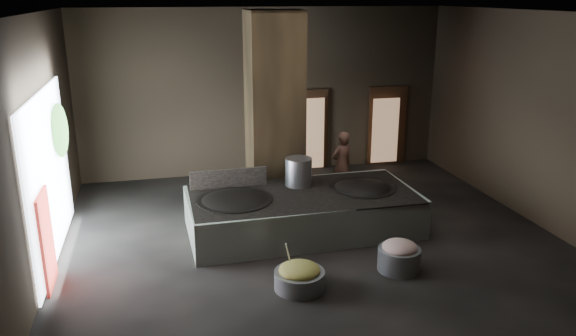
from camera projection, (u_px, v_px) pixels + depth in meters
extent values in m
cube|color=black|center=(308.00, 236.00, 11.82)|extent=(10.00, 9.00, 0.10)
cube|color=black|center=(311.00, 9.00, 10.45)|extent=(10.00, 9.00, 0.10)
cube|color=black|center=(265.00, 92.00, 15.36)|extent=(10.00, 0.10, 4.50)
cube|color=black|center=(408.00, 213.00, 6.91)|extent=(10.00, 0.10, 4.50)
cube|color=black|center=(37.00, 145.00, 10.02)|extent=(0.10, 9.00, 4.50)
cube|color=black|center=(532.00, 117.00, 12.25)|extent=(0.10, 9.00, 4.50)
cube|color=black|center=(274.00, 111.00, 12.83)|extent=(1.20, 1.20, 4.50)
cube|color=beige|center=(302.00, 212.00, 11.86)|extent=(4.82, 2.40, 0.83)
cube|color=black|center=(303.00, 194.00, 11.74)|extent=(4.65, 2.23, 0.03)
ellipsoid|color=black|center=(234.00, 204.00, 11.39)|extent=(1.50, 1.50, 0.41)
cylinder|color=black|center=(234.00, 200.00, 11.37)|extent=(1.53, 1.53, 0.05)
ellipsoid|color=black|center=(362.00, 191.00, 12.10)|extent=(1.40, 1.40, 0.39)
cylinder|color=black|center=(363.00, 188.00, 12.08)|extent=(1.43, 1.43, 0.05)
cylinder|color=silver|center=(298.00, 172.00, 12.17)|extent=(0.58, 0.58, 0.62)
cube|color=black|center=(229.00, 179.00, 12.05)|extent=(1.66, 0.11, 0.41)
imported|color=brown|center=(342.00, 165.00, 13.72)|extent=(0.70, 0.58, 1.65)
cylinder|color=gray|center=(299.00, 280.00, 9.57)|extent=(0.97, 0.97, 0.32)
ellipsoid|color=olive|center=(300.00, 270.00, 9.52)|extent=(0.71, 0.71, 0.22)
cylinder|color=silver|center=(289.00, 256.00, 9.56)|extent=(0.20, 0.31, 0.62)
cylinder|color=gray|center=(399.00, 259.00, 10.20)|extent=(0.93, 0.93, 0.42)
ellipsoid|color=#B1726A|center=(400.00, 247.00, 10.13)|extent=(0.64, 0.64, 0.25)
cube|color=black|center=(308.00, 131.00, 15.88)|extent=(1.18, 0.08, 2.38)
cube|color=#8C6647|center=(309.00, 134.00, 15.79)|extent=(0.85, 0.04, 2.01)
cube|color=black|center=(387.00, 127.00, 16.41)|extent=(1.18, 0.08, 2.38)
cube|color=#8C6647|center=(385.00, 131.00, 16.16)|extent=(0.79, 0.04, 1.88)
cube|color=white|center=(49.00, 175.00, 10.42)|extent=(0.04, 4.20, 3.10)
cube|color=maroon|center=(47.00, 241.00, 9.45)|extent=(0.05, 0.90, 1.70)
ellipsoid|color=#194714|center=(60.00, 130.00, 11.29)|extent=(0.28, 1.10, 1.10)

